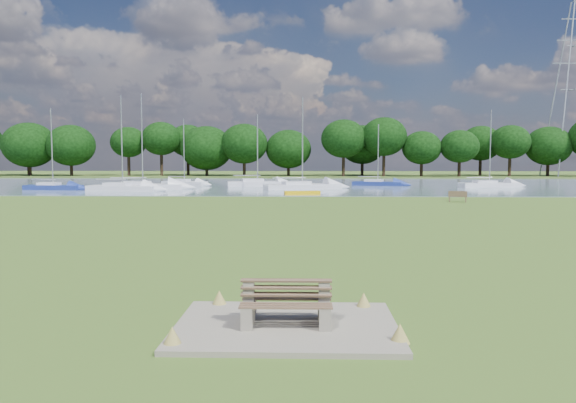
{
  "coord_description": "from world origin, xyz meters",
  "views": [
    {
      "loc": [
        0.37,
        -24.46,
        3.26
      ],
      "look_at": [
        -0.35,
        -2.0,
        1.49
      ],
      "focal_mm": 35.0,
      "sensor_mm": 36.0,
      "label": 1
    }
  ],
  "objects_px": {
    "sailboat_1": "(184,182)",
    "sailboat_8": "(122,186)",
    "sailboat_3": "(257,182)",
    "sailboat_5": "(52,185)",
    "riverbank_bench": "(458,196)",
    "sailboat_0": "(302,185)",
    "pylon": "(575,60)",
    "bench_pair": "(286,304)",
    "sailboat_6": "(489,183)",
    "sailboat_7": "(142,185)",
    "kayak": "(302,193)",
    "sailboat_2": "(377,182)"
  },
  "relations": [
    {
      "from": "sailboat_8",
      "to": "pylon",
      "type": "bearing_deg",
      "value": 43.27
    },
    {
      "from": "sailboat_3",
      "to": "sailboat_7",
      "type": "bearing_deg",
      "value": -161.6
    },
    {
      "from": "riverbank_bench",
      "to": "sailboat_8",
      "type": "height_order",
      "value": "sailboat_8"
    },
    {
      "from": "sailboat_3",
      "to": "sailboat_5",
      "type": "relative_size",
      "value": 0.99
    },
    {
      "from": "sailboat_0",
      "to": "sailboat_5",
      "type": "xyz_separation_m",
      "value": [
        -24.73,
        -1.61,
        -0.04
      ]
    },
    {
      "from": "sailboat_1",
      "to": "sailboat_8",
      "type": "relative_size",
      "value": 0.83
    },
    {
      "from": "bench_pair",
      "to": "sailboat_2",
      "type": "height_order",
      "value": "sailboat_2"
    },
    {
      "from": "sailboat_6",
      "to": "sailboat_7",
      "type": "distance_m",
      "value": 36.53
    },
    {
      "from": "sailboat_0",
      "to": "riverbank_bench",
      "type": "bearing_deg",
      "value": -71.24
    },
    {
      "from": "sailboat_7",
      "to": "sailboat_8",
      "type": "height_order",
      "value": "sailboat_7"
    },
    {
      "from": "sailboat_0",
      "to": "sailboat_1",
      "type": "bearing_deg",
      "value": 132.77
    },
    {
      "from": "sailboat_0",
      "to": "bench_pair",
      "type": "bearing_deg",
      "value": -108.44
    },
    {
      "from": "pylon",
      "to": "sailboat_2",
      "type": "distance_m",
      "value": 50.39
    },
    {
      "from": "riverbank_bench",
      "to": "sailboat_7",
      "type": "distance_m",
      "value": 31.16
    },
    {
      "from": "riverbank_bench",
      "to": "sailboat_2",
      "type": "distance_m",
      "value": 23.12
    },
    {
      "from": "sailboat_1",
      "to": "sailboat_7",
      "type": "relative_size",
      "value": 0.8
    },
    {
      "from": "sailboat_6",
      "to": "sailboat_5",
      "type": "bearing_deg",
      "value": 176.59
    },
    {
      "from": "sailboat_6",
      "to": "sailboat_3",
      "type": "bearing_deg",
      "value": 166.07
    },
    {
      "from": "riverbank_bench",
      "to": "sailboat_0",
      "type": "distance_m",
      "value": 19.06
    },
    {
      "from": "sailboat_3",
      "to": "sailboat_8",
      "type": "distance_m",
      "value": 15.12
    },
    {
      "from": "pylon",
      "to": "sailboat_6",
      "type": "height_order",
      "value": "pylon"
    },
    {
      "from": "sailboat_5",
      "to": "bench_pair",
      "type": "bearing_deg",
      "value": -53.71
    },
    {
      "from": "bench_pair",
      "to": "sailboat_3",
      "type": "relative_size",
      "value": 0.22
    },
    {
      "from": "sailboat_2",
      "to": "sailboat_5",
      "type": "xyz_separation_m",
      "value": [
        -33.31,
        -9.38,
        0.03
      ]
    },
    {
      "from": "sailboat_7",
      "to": "sailboat_8",
      "type": "xyz_separation_m",
      "value": [
        -1.2,
        -2.48,
        -0.01
      ]
    },
    {
      "from": "sailboat_3",
      "to": "kayak",
      "type": "bearing_deg",
      "value": -81.21
    },
    {
      "from": "sailboat_3",
      "to": "sailboat_7",
      "type": "distance_m",
      "value": 12.75
    },
    {
      "from": "sailboat_1",
      "to": "sailboat_7",
      "type": "distance_m",
      "value": 8.47
    },
    {
      "from": "riverbank_bench",
      "to": "sailboat_6",
      "type": "relative_size",
      "value": 0.17
    },
    {
      "from": "sailboat_1",
      "to": "sailboat_3",
      "type": "distance_m",
      "value": 8.71
    },
    {
      "from": "bench_pair",
      "to": "pylon",
      "type": "bearing_deg",
      "value": 61.87
    },
    {
      "from": "riverbank_bench",
      "to": "sailboat_7",
      "type": "height_order",
      "value": "sailboat_7"
    },
    {
      "from": "riverbank_bench",
      "to": "sailboat_0",
      "type": "bearing_deg",
      "value": 144.58
    },
    {
      "from": "sailboat_0",
      "to": "sailboat_5",
      "type": "height_order",
      "value": "sailboat_0"
    },
    {
      "from": "sailboat_1",
      "to": "sailboat_6",
      "type": "height_order",
      "value": "sailboat_6"
    },
    {
      "from": "kayak",
      "to": "sailboat_5",
      "type": "bearing_deg",
      "value": 154.22
    },
    {
      "from": "sailboat_0",
      "to": "sailboat_1",
      "type": "distance_m",
      "value": 15.46
    },
    {
      "from": "sailboat_0",
      "to": "sailboat_6",
      "type": "distance_m",
      "value": 20.62
    },
    {
      "from": "bench_pair",
      "to": "sailboat_8",
      "type": "distance_m",
      "value": 46.19
    },
    {
      "from": "riverbank_bench",
      "to": "sailboat_6",
      "type": "height_order",
      "value": "sailboat_6"
    },
    {
      "from": "kayak",
      "to": "sailboat_0",
      "type": "distance_m",
      "value": 7.99
    },
    {
      "from": "sailboat_5",
      "to": "sailboat_6",
      "type": "distance_m",
      "value": 45.27
    },
    {
      "from": "sailboat_1",
      "to": "sailboat_8",
      "type": "bearing_deg",
      "value": -89.72
    },
    {
      "from": "pylon",
      "to": "kayak",
      "type": "bearing_deg",
      "value": -133.83
    },
    {
      "from": "kayak",
      "to": "sailboat_5",
      "type": "relative_size",
      "value": 0.39
    },
    {
      "from": "kayak",
      "to": "sailboat_5",
      "type": "distance_m",
      "value": 25.66
    },
    {
      "from": "sailboat_2",
      "to": "sailboat_6",
      "type": "bearing_deg",
      "value": 4.05
    },
    {
      "from": "sailboat_5",
      "to": "kayak",
      "type": "bearing_deg",
      "value": -7.3
    },
    {
      "from": "sailboat_1",
      "to": "bench_pair",
      "type": "bearing_deg",
      "value": -56.2
    },
    {
      "from": "sailboat_3",
      "to": "sailboat_6",
      "type": "bearing_deg",
      "value": -14.46
    }
  ]
}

